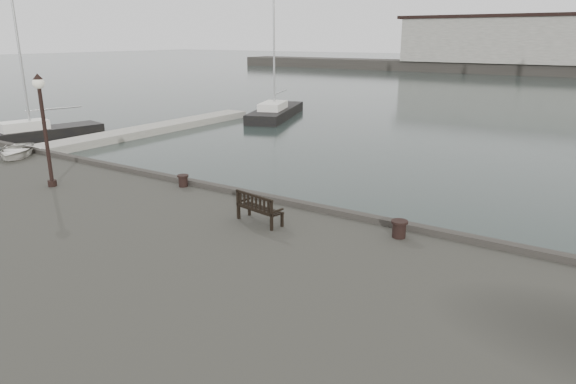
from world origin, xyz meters
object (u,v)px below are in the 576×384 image
Objects in this scene: bollard_left at (183,181)px; dinghy at (16,150)px; yacht_a at (39,137)px; lamp_post at (43,115)px; bollard_right at (399,229)px; bench at (259,214)px; yacht_d at (276,114)px.

dinghy is (-9.60, -0.66, 0.07)m from bollard_left.
yacht_a is at bearing 161.84° from bollard_left.
bollard_right is at bearing 10.16° from lamp_post.
lamp_post is 6.37m from dinghy.
bollard_left is at bearing 32.86° from lamp_post.
bench is 0.14× the size of yacht_a.
bench is 25.74m from yacht_a.
lamp_post is 0.34× the size of yacht_a.
bollard_right reaches higher than bollard_left.
bollard_left is at bearing 171.85° from bench.
bollard_right is at bearing -1.49° from yacht_a.
yacht_d is at bearing 79.17° from yacht_a.
dinghy is 12.67m from yacht_a.
yacht_a is 0.93× the size of yacht_d.
yacht_d is at bearing 134.25° from bench.
dinghy is 0.24× the size of yacht_a.
yacht_d is (7.40, 17.35, -0.01)m from yacht_a.
bollard_left is 9.62m from dinghy.
bollard_right is 0.12× the size of lamp_post.
bollard_left is 21.00m from yacht_a.
bollard_left is at bearing 177.49° from bollard_right.
yacht_a is at bearing 166.25° from bollard_right.
bollard_right is at bearing -43.14° from dinghy.
yacht_d is at bearing 117.64° from bollard_left.
dinghy is at bearing 161.45° from lamp_post.
bench is 4.74m from bollard_left.
lamp_post is at bearing -169.84° from bollard_right.
yacht_a is at bearing 172.21° from bench.
bench is at bearing -163.05° from bollard_right.
bench is at bearing -47.55° from dinghy.
dinghy reaches higher than bollard_right.
yacht_a is (-19.90, 6.53, -1.53)m from bollard_left.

